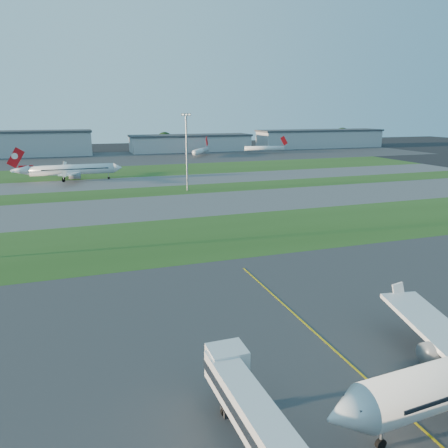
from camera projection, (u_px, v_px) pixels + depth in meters
name	position (u px, v px, depth m)	size (l,w,h in m)	color
ground	(303.00, 367.00, 46.49)	(700.00, 700.00, 0.00)	black
apron_near	(303.00, 367.00, 46.49)	(300.00, 70.00, 0.01)	#333335
grass_strip_a	(185.00, 238.00, 94.09)	(300.00, 34.00, 0.01)	#264717
taxiway_a	(157.00, 207.00, 124.30)	(300.00, 32.00, 0.01)	#515154
grass_strip_b	(143.00, 192.00, 147.19)	(300.00, 18.00, 0.01)	#264717
taxiway_b	(134.00, 182.00, 167.33)	(300.00, 26.00, 0.01)	#515154
grass_strip_c	(124.00, 171.00, 197.54)	(300.00, 40.00, 0.01)	#264717
apron_far	(112.00, 158.00, 252.47)	(400.00, 80.00, 0.01)	#333335
yellow_line	(343.00, 359.00, 48.07)	(0.25, 60.00, 0.02)	gold
airliner_taxiing	(72.00, 170.00, 170.21)	(38.65, 32.83, 12.07)	silver
mini_jet_near	(201.00, 151.00, 264.27)	(16.92, 25.00, 9.48)	silver
mini_jet_far	(265.00, 148.00, 281.59)	(28.49, 7.36, 9.48)	silver
light_mast_centre	(187.00, 147.00, 146.38)	(3.20, 0.70, 25.80)	gray
hangar_west	(31.00, 143.00, 263.84)	(71.40, 23.00, 15.20)	#97999E
hangar_east	(191.00, 143.00, 295.85)	(81.60, 23.00, 11.20)	#97999E
hangar_far_east	(320.00, 139.00, 327.10)	(96.90, 23.00, 13.20)	#97999E
tree_mid_west	(74.00, 144.00, 282.24)	(9.90, 9.90, 10.80)	black
tree_mid_east	(165.00, 140.00, 303.64)	(11.55, 11.55, 12.60)	black
tree_east	(264.00, 139.00, 325.61)	(10.45, 10.45, 11.40)	black
tree_far_east	(342.00, 136.00, 351.00)	(12.65, 12.65, 13.80)	black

